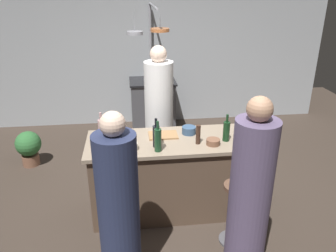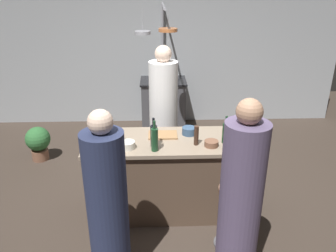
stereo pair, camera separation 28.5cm
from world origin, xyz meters
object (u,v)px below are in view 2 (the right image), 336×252
potted_plant (38,141)px  cutting_board (163,135)px  guest_right (240,202)px  mixing_bowl_ceramic (127,145)px  bar_stool_left (113,217)px  wine_bottle_green (155,139)px  wine_bottle_red (226,133)px  pepper_mill (196,136)px  wine_glass_near_right_guest (121,132)px  wine_bottle_rose (102,126)px  wine_bottle_dark (154,135)px  bar_stool_right (230,214)px  guest_left (108,208)px  wine_glass_by_chef (98,141)px  mixing_bowl_blue (189,131)px  chef (164,117)px  mixing_bowl_wooden (211,143)px  stove_range (163,104)px

potted_plant → cutting_board: bearing=-32.6°
guest_right → mixing_bowl_ceramic: guest_right is taller
bar_stool_left → wine_bottle_green: (0.41, 0.38, 0.65)m
potted_plant → mixing_bowl_ceramic: mixing_bowl_ceramic is taller
wine_bottle_green → wine_bottle_red: 0.76m
pepper_mill → wine_glass_near_right_guest: size_ratio=1.44×
wine_bottle_rose → mixing_bowl_ceramic: (0.30, -0.31, -0.08)m
pepper_mill → wine_bottle_dark: (-0.44, -0.02, 0.02)m
bar_stool_right → mixing_bowl_ceramic: mixing_bowl_ceramic is taller
guest_left → cutting_board: 1.21m
potted_plant → wine_glass_near_right_guest: size_ratio=3.56×
pepper_mill → guest_right: bearing=-72.0°
wine_bottle_green → wine_glass_by_chef: 0.57m
bar_stool_right → wine_bottle_rose: size_ratio=2.26×
bar_stool_left → potted_plant: bearing=125.0°
potted_plant → wine_bottle_rose: 1.78m
wine_glass_near_right_guest → wine_glass_by_chef: (-0.21, -0.23, 0.00)m
pepper_mill → mixing_bowl_blue: bearing=100.8°
chef → guest_right: bearing=-72.2°
bar_stool_left → mixing_bowl_ceramic: (0.13, 0.44, 0.56)m
cutting_board → wine_glass_by_chef: (-0.66, -0.34, 0.10)m
wine_bottle_green → wine_bottle_dark: wine_bottle_green is taller
bar_stool_left → wine_bottle_dark: (0.40, 0.48, 0.65)m
wine_glass_by_chef → mixing_bowl_wooden: size_ratio=1.00×
mixing_bowl_ceramic → guest_left: bearing=-98.1°
bar_stool_left → wine_bottle_dark: wine_bottle_dark is taller
wine_bottle_dark → wine_glass_near_right_guest: (-0.35, 0.14, -0.02)m
wine_bottle_red → wine_bottle_dark: bearing=-175.9°
guest_right → wine_bottle_red: guest_right is taller
guest_left → mixing_bowl_ceramic: (0.11, 0.80, 0.18)m
wine_glass_by_chef → mixing_bowl_blue: bearing=20.9°
cutting_board → mixing_bowl_blue: bearing=5.1°
wine_glass_by_chef → wine_bottle_green: bearing=-1.7°
wine_bottle_red → guest_right: bearing=-92.2°
stove_range → guest_left: size_ratio=0.55×
wine_bottle_green → stove_range: bearing=86.8°
bar_stool_left → guest_right: guest_right is taller
mixing_bowl_blue → wine_bottle_green: bearing=-135.2°
wine_bottle_dark → wine_bottle_rose: bearing=154.5°
stove_range → wine_bottle_dark: 2.66m
bar_stool_left → wine_bottle_rose: (-0.17, 0.75, 0.64)m
mixing_bowl_blue → bar_stool_left: bearing=-136.3°
potted_plant → wine_bottle_green: bearing=-41.2°
potted_plant → stove_range: bearing=31.8°
wine_bottle_dark → mixing_bowl_wooden: wine_bottle_dark is taller
guest_right → wine_glass_by_chef: size_ratio=11.61×
guest_right → wine_glass_near_right_guest: guest_right is taller
bar_stool_left → wine_glass_near_right_guest: bearing=85.5°
wine_glass_by_chef → mixing_bowl_ceramic: 0.30m
cutting_board → wine_glass_by_chef: wine_glass_by_chef is taller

